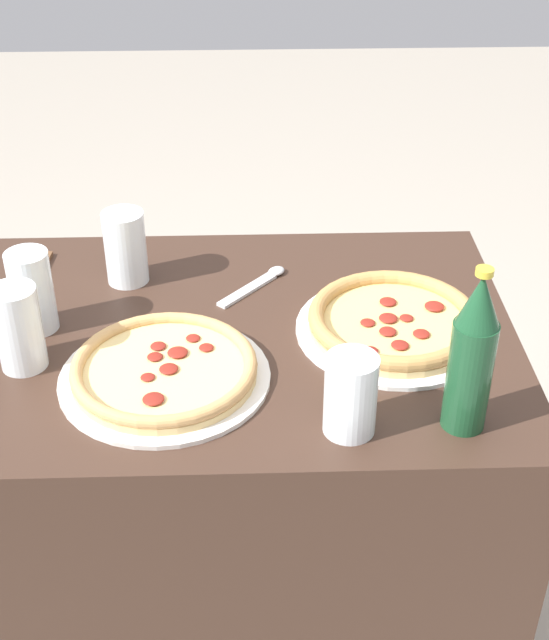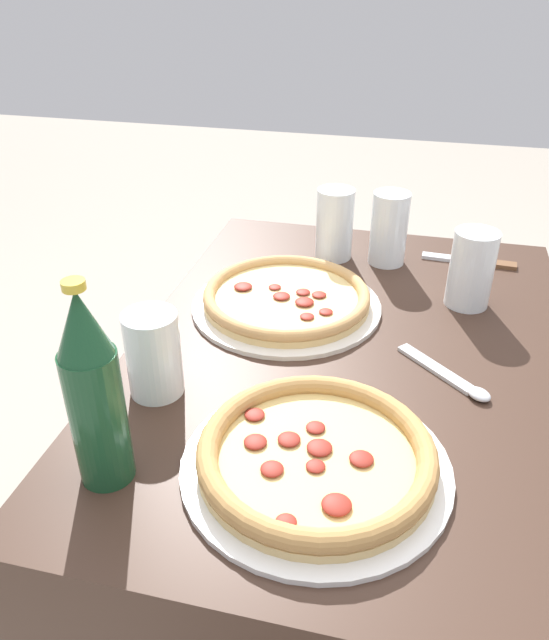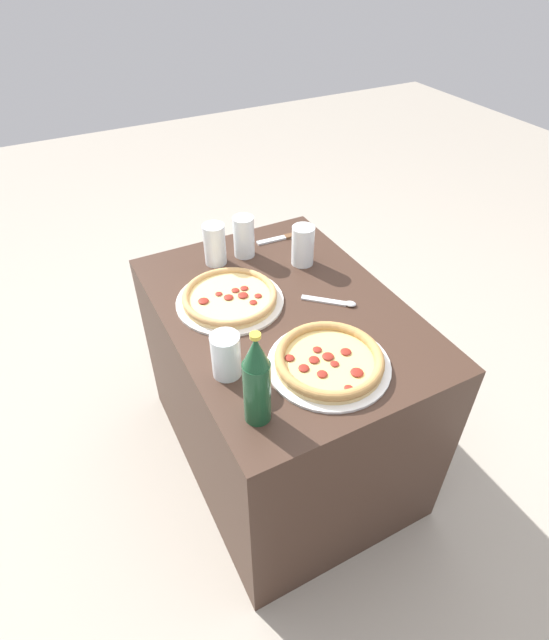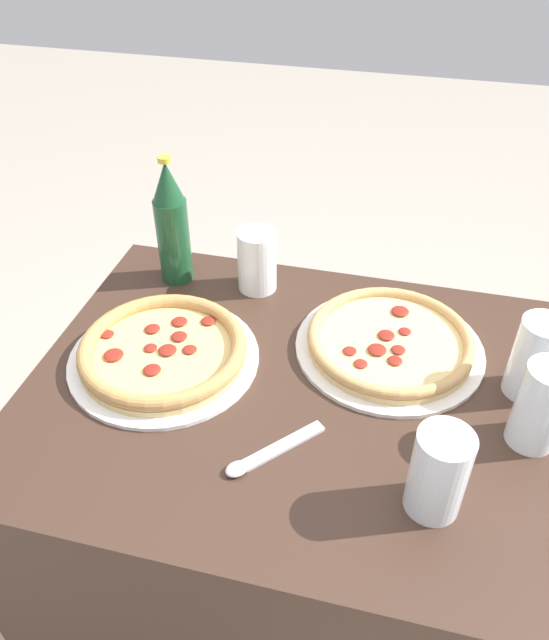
# 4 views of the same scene
# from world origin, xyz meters

# --- Properties ---
(ground_plane) EXTENTS (8.00, 8.00, 0.00)m
(ground_plane) POSITION_xyz_m (0.00, 0.00, 0.00)
(ground_plane) COLOR #A89E8E
(table) EXTENTS (0.96, 0.69, 0.72)m
(table) POSITION_xyz_m (0.00, 0.00, 0.36)
(table) COLOR #3D281E
(table) RESTS_ON ground_plane
(pizza_salami) EXTENTS (0.33, 0.33, 0.04)m
(pizza_salami) POSITION_xyz_m (-0.10, -0.13, 0.73)
(pizza_salami) COLOR silver
(pizza_salami) RESTS_ON table
(pizza_pepperoni) EXTENTS (0.33, 0.33, 0.04)m
(pizza_pepperoni) POSITION_xyz_m (0.27, -0.01, 0.74)
(pizza_pepperoni) COLOR white
(pizza_pepperoni) RESTS_ON table
(glass_water) EXTENTS (0.07, 0.07, 0.14)m
(glass_water) POSITION_xyz_m (-0.33, -0.08, 0.78)
(glass_water) COLOR white
(glass_water) RESTS_ON table
(glass_cola) EXTENTS (0.07, 0.07, 0.14)m
(glass_cola) POSITION_xyz_m (-0.33, 0.02, 0.78)
(glass_cola) COLOR white
(glass_cola) RESTS_ON table
(glass_red_wine) EXTENTS (0.08, 0.08, 0.14)m
(glass_red_wine) POSITION_xyz_m (-0.19, 0.18, 0.78)
(glass_red_wine) COLOR white
(glass_red_wine) RESTS_ON table
(glass_orange_juice) EXTENTS (0.08, 0.08, 0.13)m
(glass_orange_juice) POSITION_xyz_m (0.17, -0.26, 0.77)
(glass_orange_juice) COLOR white
(glass_orange_juice) RESTS_ON table
(beer_bottle) EXTENTS (0.06, 0.06, 0.26)m
(beer_bottle) POSITION_xyz_m (0.34, -0.25, 0.84)
(beer_bottle) COLOR #194728
(beer_bottle) RESTS_ON table
(spoon) EXTENTS (0.13, 0.14, 0.01)m
(spoon) POSITION_xyz_m (0.05, 0.15, 0.72)
(spoon) COLOR silver
(spoon) RESTS_ON table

